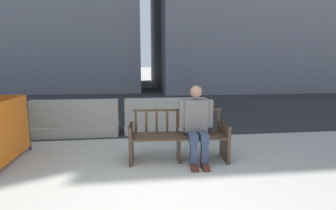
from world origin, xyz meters
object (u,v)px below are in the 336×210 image
street_bench (179,138)px  jersey_barrier_left (76,121)px  jersey_barrier_centre (166,118)px  seated_person (196,122)px

street_bench → jersey_barrier_left: street_bench is taller
jersey_barrier_left → street_bench: bearing=-41.7°
street_bench → jersey_barrier_centre: size_ratio=0.85×
jersey_barrier_centre → jersey_barrier_left: same height
street_bench → jersey_barrier_left: bearing=138.3°
jersey_barrier_centre → jersey_barrier_left: bearing=-179.6°
street_bench → jersey_barrier_left: 2.88m
seated_person → jersey_barrier_centre: 2.05m
street_bench → seated_person: size_ratio=1.31×
street_bench → seated_person: 0.42m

